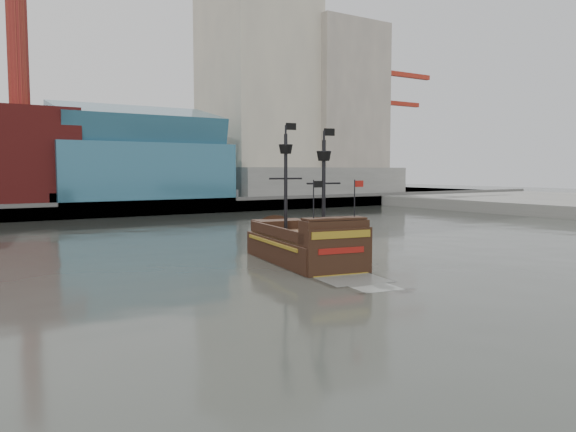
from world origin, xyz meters
TOP-DOWN VIEW (x-y plane):
  - ground at (0.00, 0.00)m, footprint 400.00×400.00m
  - promenade_far at (0.00, 92.00)m, footprint 220.00×60.00m
  - seawall at (0.00, 62.50)m, footprint 220.00×1.00m
  - skyline at (5.21, 84.56)m, footprint 149.00×45.00m
  - crane_a at (78.63, 82.00)m, footprint 22.50×4.00m
  - crane_b at (88.23, 92.00)m, footprint 19.10×4.00m
  - pirate_ship at (3.70, 10.36)m, footprint 7.59×16.88m

SIDE VIEW (x-z plane):
  - ground at x=0.00m, z-range 0.00..0.00m
  - promenade_far at x=0.00m, z-range 0.00..2.00m
  - pirate_ship at x=3.70m, z-range -4.99..7.20m
  - seawall at x=0.00m, z-range 0.00..2.60m
  - crane_b at x=88.23m, z-range 2.45..28.70m
  - crane_a at x=78.63m, z-range 2.99..35.24m
  - skyline at x=5.21m, z-range -6.45..55.55m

